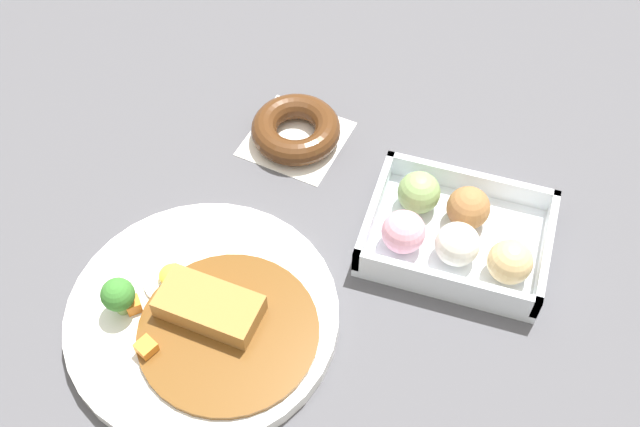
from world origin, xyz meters
The scene contains 4 objects.
ground_plane centered at (0.00, 0.00, 0.00)m, with size 1.60×1.60×0.00m, color #4C4C51.
curry_plate centered at (-0.04, -0.06, 0.01)m, with size 0.28×0.28×0.07m.
donut_box centered at (0.19, 0.11, 0.02)m, with size 0.20×0.15×0.06m.
chocolate_ring_donut centered at (-0.03, 0.21, 0.02)m, with size 0.13×0.13×0.03m.
Camera 1 is at (0.19, -0.40, 0.72)m, focal length 43.44 mm.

